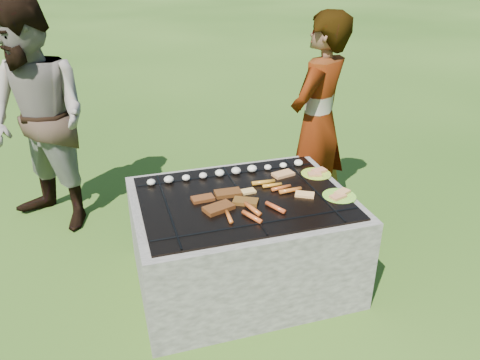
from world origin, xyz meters
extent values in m
plane|color=#234411|center=(0.00, 0.00, 0.00)|extent=(60.00, 60.00, 0.00)
cube|color=#A9A096|center=(0.00, 0.41, 0.30)|extent=(1.30, 0.18, 0.60)
cube|color=#A49D91|center=(0.00, -0.41, 0.30)|extent=(1.30, 0.18, 0.60)
cube|color=gray|center=(-0.56, 0.00, 0.30)|extent=(0.18, 0.64, 0.60)
cube|color=gray|center=(0.56, 0.00, 0.30)|extent=(0.18, 0.64, 0.60)
cube|color=black|center=(0.00, 0.00, 0.24)|extent=(0.94, 0.64, 0.48)
sphere|color=#FF5914|center=(0.00, 0.00, 0.46)|extent=(0.10, 0.10, 0.10)
cube|color=black|center=(0.00, 0.00, 0.61)|extent=(1.20, 0.90, 0.01)
cylinder|color=black|center=(-0.45, 0.00, 0.61)|extent=(0.01, 0.88, 0.01)
cylinder|color=black|center=(0.00, 0.00, 0.61)|extent=(0.01, 0.88, 0.01)
cylinder|color=black|center=(0.45, 0.00, 0.61)|extent=(0.01, 0.88, 0.01)
cylinder|color=black|center=(0.00, -0.32, 0.61)|extent=(1.18, 0.01, 0.01)
cylinder|color=black|center=(0.00, 0.32, 0.61)|extent=(1.18, 0.01, 0.01)
ellipsoid|color=beige|center=(-0.50, 0.32, 0.63)|extent=(0.05, 0.05, 0.04)
ellipsoid|color=beige|center=(-0.39, 0.32, 0.63)|extent=(0.06, 0.06, 0.04)
ellipsoid|color=#F2E7CD|center=(-0.28, 0.32, 0.63)|extent=(0.05, 0.05, 0.04)
ellipsoid|color=beige|center=(-0.17, 0.32, 0.63)|extent=(0.05, 0.05, 0.04)
ellipsoid|color=#EFE9CA|center=(-0.06, 0.32, 0.63)|extent=(0.06, 0.06, 0.04)
ellipsoid|color=beige|center=(0.05, 0.32, 0.63)|extent=(0.06, 0.06, 0.04)
ellipsoid|color=#F3EBCE|center=(0.17, 0.32, 0.63)|extent=(0.06, 0.06, 0.04)
ellipsoid|color=white|center=(0.28, 0.32, 0.63)|extent=(0.05, 0.05, 0.03)
ellipsoid|color=white|center=(0.39, 0.32, 0.63)|extent=(0.05, 0.05, 0.03)
ellipsoid|color=white|center=(0.50, 0.32, 0.63)|extent=(0.06, 0.06, 0.04)
cube|color=#9A461C|center=(-0.24, 0.03, 0.62)|extent=(0.14, 0.08, 0.02)
cube|color=brown|center=(-0.08, 0.05, 0.62)|extent=(0.16, 0.09, 0.02)
cube|color=brown|center=(-0.18, -0.11, 0.62)|extent=(0.19, 0.14, 0.02)
cube|color=#945E1A|center=(-0.01, -0.08, 0.62)|extent=(0.17, 0.14, 0.02)
cylinder|color=orange|center=(0.17, 0.12, 0.63)|extent=(0.15, 0.04, 0.03)
cylinder|color=orange|center=(0.21, 0.07, 0.62)|extent=(0.12, 0.02, 0.02)
cylinder|color=#BF521F|center=(0.25, 0.02, 0.62)|extent=(0.13, 0.04, 0.02)
cylinder|color=orange|center=(0.29, -0.03, 0.63)|extent=(0.15, 0.04, 0.03)
cylinder|color=#C64520|center=(0.00, -0.18, 0.63)|extent=(0.07, 0.15, 0.03)
cylinder|color=#C76220|center=(0.13, -0.20, 0.63)|extent=(0.09, 0.14, 0.03)
cylinder|color=orange|center=(-0.15, -0.22, 0.62)|extent=(0.03, 0.13, 0.02)
cylinder|color=orange|center=(-0.03, -0.26, 0.63)|extent=(0.09, 0.14, 0.03)
cube|color=#D9B26F|center=(0.04, 0.04, 0.62)|extent=(0.11, 0.07, 0.01)
cube|color=#F8BF7F|center=(0.36, -0.10, 0.62)|extent=(0.13, 0.11, 0.02)
cube|color=tan|center=(0.34, 0.20, 0.62)|extent=(0.15, 0.11, 0.02)
cylinder|color=#E4F43A|center=(0.56, 0.16, 0.61)|extent=(0.23, 0.23, 0.01)
cube|color=tan|center=(0.54, 0.14, 0.62)|extent=(0.10, 0.07, 0.01)
cube|color=tan|center=(0.59, 0.18, 0.62)|extent=(0.11, 0.08, 0.02)
cylinder|color=#B8E336|center=(0.56, -0.16, 0.61)|extent=(0.24, 0.24, 0.01)
cube|color=tan|center=(0.54, -0.18, 0.62)|extent=(0.11, 0.08, 0.02)
cube|color=#E2C973|center=(0.59, -0.14, 0.62)|extent=(0.11, 0.10, 0.02)
imported|color=gray|center=(0.77, 0.61, 0.79)|extent=(0.69, 0.65, 1.59)
imported|color=gray|center=(-1.18, 1.10, 0.84)|extent=(1.02, 1.03, 1.68)
camera|label=1|loc=(-0.73, -2.35, 1.94)|focal=35.00mm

